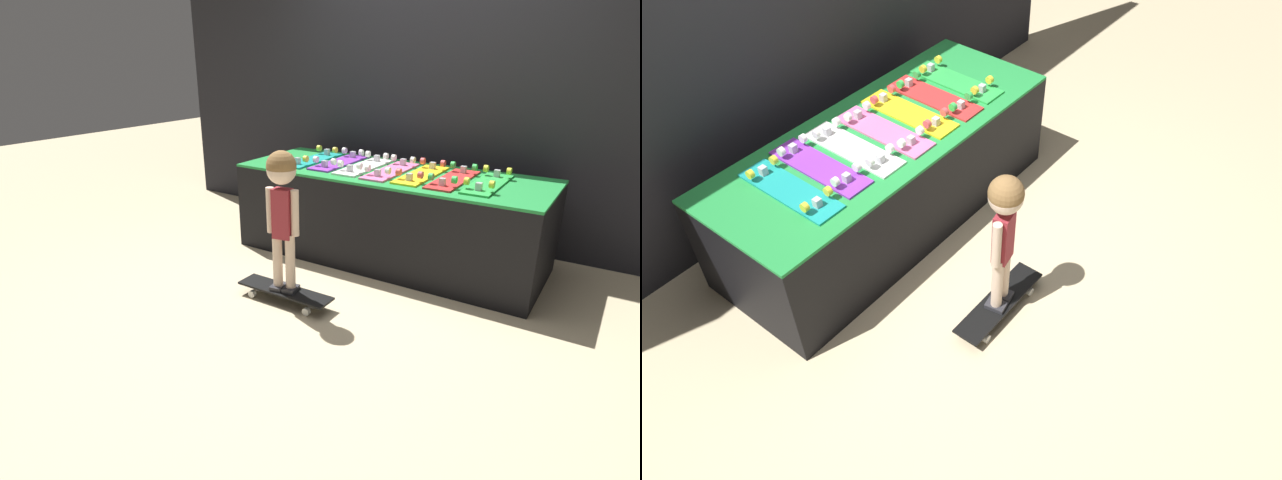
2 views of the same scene
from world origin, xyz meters
TOP-DOWN VIEW (x-y plane):
  - ground_plane at (0.00, 0.00)m, footprint 16.00×16.00m
  - back_wall at (0.00, 1.37)m, footprint 5.58×0.10m
  - display_rack at (0.00, 0.63)m, footprint 2.41×0.92m
  - skateboard_teal_on_rack at (-0.74, 0.63)m, footprint 0.20×0.69m
  - skateboard_purple_on_rack at (-0.50, 0.66)m, footprint 0.20×0.69m
  - skateboard_white_on_rack at (-0.25, 0.63)m, footprint 0.20×0.69m
  - skateboard_pink_on_rack at (0.00, 0.61)m, footprint 0.20×0.69m
  - skateboard_yellow_on_rack at (0.25, 0.62)m, footprint 0.20×0.69m
  - skateboard_red_on_rack at (0.50, 0.61)m, footprint 0.20×0.69m
  - skateboard_green_on_rack at (0.74, 0.63)m, footprint 0.20×0.69m
  - skateboard_on_floor at (-0.23, -0.47)m, footprint 0.69×0.18m
  - child at (-0.23, -0.47)m, footprint 0.22×0.19m

SIDE VIEW (x-z plane):
  - ground_plane at x=0.00m, z-range 0.00..0.00m
  - skateboard_on_floor at x=-0.23m, z-range 0.03..0.12m
  - display_rack at x=0.00m, z-range 0.00..0.72m
  - skateboard_teal_on_rack at x=-0.74m, z-range 0.69..0.78m
  - skateboard_purple_on_rack at x=-0.50m, z-range 0.69..0.78m
  - skateboard_white_on_rack at x=-0.25m, z-range 0.69..0.78m
  - skateboard_pink_on_rack at x=0.00m, z-range 0.69..0.78m
  - skateboard_yellow_on_rack at x=0.25m, z-range 0.69..0.78m
  - skateboard_red_on_rack at x=0.50m, z-range 0.69..0.78m
  - skateboard_green_on_rack at x=0.74m, z-range 0.69..0.78m
  - child at x=-0.23m, z-range 0.28..1.22m
  - back_wall at x=0.00m, z-range 0.00..2.61m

